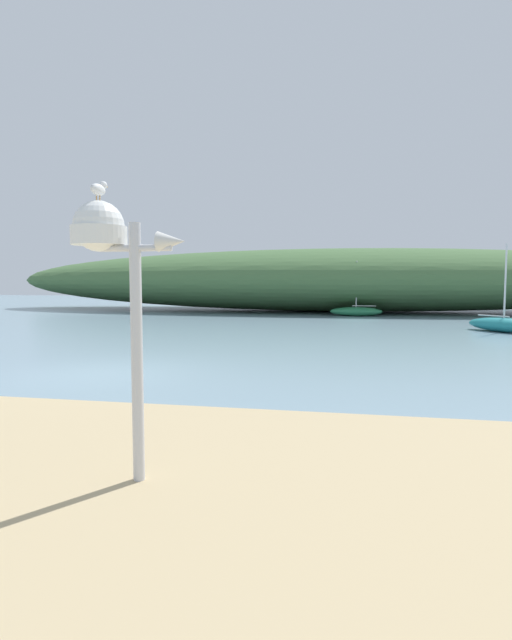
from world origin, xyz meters
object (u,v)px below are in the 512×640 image
Objects in this scene: sailboat_near_shore at (356,311)px; seagull_on_radar at (99,189)px; sailboat_west_reach at (504,325)px; mast_structure at (108,249)px.

seagull_on_radar is at bearing -95.59° from sailboat_near_shore.
sailboat_west_reach is at bearing 64.33° from seagull_on_radar.
sailboat_west_reach reaches higher than sailboat_near_shore.
sailboat_west_reach reaches higher than seagull_on_radar.
sailboat_near_shore is 11.17m from sailboat_west_reach.
seagull_on_radar is at bearing -115.67° from sailboat_west_reach.
sailboat_near_shore is at bearing 124.98° from sailboat_west_reach.
sailboat_west_reach is (6.40, -9.15, 0.03)m from sailboat_near_shore.
sailboat_near_shore is (2.67, 28.25, -2.29)m from mast_structure.
sailboat_west_reach reaches higher than mast_structure.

